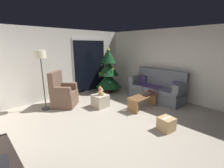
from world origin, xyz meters
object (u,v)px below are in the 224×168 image
at_px(christmas_tree, 108,72).
at_px(teddy_bear_honey, 100,91).
at_px(coffee_table, 143,100).
at_px(couch, 157,89).
at_px(ottoman, 100,101).
at_px(cardboard_box_taped_mid_floor, 166,124).
at_px(book_stack, 149,92).
at_px(armchair, 63,94).
at_px(floor_lamp, 41,60).
at_px(remote_graphite, 143,95).
at_px(remote_black, 145,96).
at_px(cell_phone, 150,91).
at_px(teddy_bear_cream_by_tree, 102,93).

height_order(christmas_tree, teddy_bear_honey, christmas_tree).
height_order(coffee_table, teddy_bear_honey, teddy_bear_honey).
bearing_deg(couch, ottoman, 156.03).
bearing_deg(cardboard_box_taped_mid_floor, book_stack, 49.21).
height_order(armchair, teddy_bear_honey, armchair).
xyz_separation_m(couch, floor_lamp, (-3.26, 1.89, 1.11)).
distance_m(armchair, cardboard_box_taped_mid_floor, 3.21).
xyz_separation_m(remote_graphite, christmas_tree, (0.33, 1.99, 0.41)).
distance_m(remote_black, remote_graphite, 0.14).
xyz_separation_m(couch, teddy_bear_honey, (-1.92, 0.85, 0.12)).
height_order(cell_phone, christmas_tree, christmas_tree).
relative_size(cell_phone, teddy_bear_honey, 0.50).
distance_m(book_stack, teddy_bear_honey, 1.56).
relative_size(remote_black, christmas_tree, 0.08).
distance_m(couch, book_stack, 0.77).
distance_m(couch, remote_graphite, 0.98).
bearing_deg(christmas_tree, cardboard_box_taped_mid_floor, -108.56).
bearing_deg(remote_graphite, couch, 29.25).
xyz_separation_m(book_stack, cardboard_box_taped_mid_floor, (-0.96, -1.12, -0.30)).
relative_size(book_stack, armchair, 0.22).
height_order(cell_phone, armchair, armchair).
height_order(book_stack, cell_phone, cell_phone).
bearing_deg(book_stack, remote_graphite, 160.94).
relative_size(coffee_table, christmas_tree, 0.60).
height_order(christmas_tree, cardboard_box_taped_mid_floor, christmas_tree).
xyz_separation_m(book_stack, ottoman, (-1.18, 1.04, -0.26)).
xyz_separation_m(cell_phone, armchair, (-2.01, 1.93, -0.11)).
height_order(teddy_bear_honey, teddy_bear_cream_by_tree, teddy_bear_honey).
height_order(ottoman, teddy_bear_honey, teddy_bear_honey).
xyz_separation_m(remote_black, ottoman, (-0.90, 1.08, -0.22)).
height_order(coffee_table, christmas_tree, christmas_tree).
distance_m(couch, cell_phone, 0.77).
height_order(book_stack, floor_lamp, floor_lamp).
bearing_deg(remote_graphite, floor_lamp, 162.33).
xyz_separation_m(book_stack, christmas_tree, (0.11, 2.07, 0.37)).
bearing_deg(coffee_table, armchair, 132.71).
xyz_separation_m(christmas_tree, cardboard_box_taped_mid_floor, (-1.07, -3.19, -0.67)).
bearing_deg(remote_black, floor_lamp, -44.39).
bearing_deg(coffee_table, remote_black, -93.23).
height_order(couch, christmas_tree, christmas_tree).
bearing_deg(remote_graphite, christmas_tree, 103.82).
relative_size(ottoman, cardboard_box_taped_mid_floor, 1.15).
xyz_separation_m(armchair, ottoman, (0.82, -0.87, -0.20)).
height_order(remote_graphite, ottoman, remote_graphite).
distance_m(remote_graphite, cardboard_box_taped_mid_floor, 1.43).
bearing_deg(floor_lamp, remote_black, -43.51).
relative_size(remote_black, cardboard_box_taped_mid_floor, 0.41).
xyz_separation_m(floor_lamp, teddy_bear_cream_by_tree, (2.07, -0.22, -1.38)).
distance_m(remote_black, cell_phone, 0.31).
height_order(coffee_table, remote_black, remote_black).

